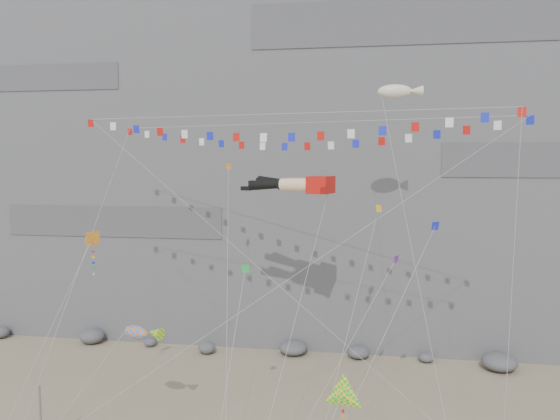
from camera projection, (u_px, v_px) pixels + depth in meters
The scene contains 15 objects.
cliff at pixel (311, 99), 63.07m from camera, with size 80.00×28.00×50.00m, color slate.
talus_boulders at pixel (293, 348), 50.56m from camera, with size 60.00×3.00×1.20m, color #57575B, non-canonical shape.
anchor_pole_left at pixel (41, 420), 33.26m from camera, with size 0.12×0.12×4.35m, color gray.
legs_kite at pixel (296, 185), 40.05m from camera, with size 7.15×19.21×23.36m.
flag_banner_upper at pixel (295, 123), 38.92m from camera, with size 30.03×16.47×28.30m.
flag_banner_lower at pixel (278, 114), 34.43m from camera, with size 28.00×6.42×25.04m.
harlequin_kite at pixel (92, 239), 36.70m from camera, with size 4.61×7.88×14.80m.
fish_windsock at pixel (136, 333), 35.34m from camera, with size 6.88×5.12×9.39m.
delta_kite at pixel (343, 396), 28.30m from camera, with size 4.47×4.54×7.90m.
blimp_windsock at pixel (395, 92), 39.96m from camera, with size 5.25×13.04×26.23m.
small_kite_a at pixel (228, 173), 42.11m from camera, with size 4.22×15.98×23.54m.
small_kite_b at pixel (394, 263), 36.57m from camera, with size 7.75×10.43×16.55m.
small_kite_c at pixel (245, 272), 33.38m from camera, with size 1.09×9.04×14.09m.
small_kite_d at pixel (378, 212), 39.48m from camera, with size 4.58×15.19×20.83m.
small_kite_e at pixel (433, 230), 32.70m from camera, with size 7.68×7.51×17.10m.
Camera 1 is at (6.51, -31.75, 18.02)m, focal length 35.00 mm.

